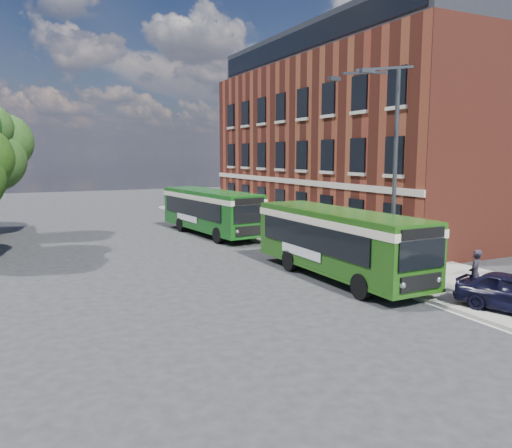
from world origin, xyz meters
TOP-DOWN VIEW (x-y plane):
  - ground at (0.00, 0.00)m, footprint 120.00×120.00m
  - pavement at (7.00, 8.00)m, footprint 6.00×48.00m
  - kerb_line at (3.95, 8.00)m, footprint 0.12×48.00m
  - brick_office at (14.00, 12.00)m, footprint 12.10×26.00m
  - street_lamp at (4.84, -2.00)m, footprint 2.96×2.38m
  - bus_stop_sign at (5.60, -4.20)m, footprint 0.35×0.08m
  - bus_front at (3.20, -0.78)m, footprint 2.78×10.11m
  - bus_rear at (2.48, 13.10)m, footprint 3.64×10.65m
  - pedestrian_a at (5.77, -5.90)m, footprint 0.79×0.73m
  - pedestrian_b at (5.44, -2.31)m, footprint 0.82×0.71m

SIDE VIEW (x-z plane):
  - ground at x=0.00m, z-range 0.00..0.00m
  - kerb_line at x=3.95m, z-range 0.00..0.01m
  - pavement at x=7.00m, z-range 0.00..0.15m
  - pedestrian_b at x=5.44m, z-range 0.15..1.60m
  - pedestrian_a at x=5.77m, z-range 0.15..1.95m
  - bus_stop_sign at x=5.60m, z-range 0.25..2.77m
  - bus_front at x=3.20m, z-range 0.32..3.34m
  - bus_rear at x=2.48m, z-range 0.32..3.34m
  - street_lamp at x=4.84m, z-range 0.29..9.29m
  - brick_office at x=14.00m, z-range -0.13..14.07m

